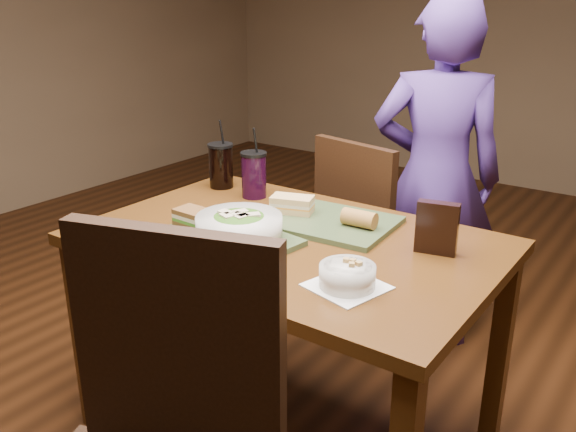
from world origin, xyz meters
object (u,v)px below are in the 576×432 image
at_px(baguette_far, 359,218).
at_px(chip_bag, 437,228).
at_px(sandwich_near, 193,218).
at_px(tray_near, 223,240).
at_px(tray_far, 329,222).
at_px(sandwich_far, 292,204).
at_px(diner, 436,178).
at_px(baguette_near, 239,249).
at_px(cup_berry, 254,174).
at_px(cup_cola, 221,165).
at_px(salad_bowl, 239,226).
at_px(chair_far, 363,234).
at_px(soup_bowl, 347,276).
at_px(dining_table, 288,263).

xyz_separation_m(baguette_far, chip_bag, (0.27, -0.02, 0.03)).
bearing_deg(sandwich_near, chip_bag, 21.79).
height_order(tray_near, sandwich_near, sandwich_near).
height_order(tray_far, sandwich_far, sandwich_far).
bearing_deg(diner, tray_near, 53.29).
height_order(baguette_near, chip_bag, chip_bag).
bearing_deg(tray_near, tray_far, 60.49).
bearing_deg(baguette_near, diner, 84.61).
bearing_deg(cup_berry, cup_cola, 172.77).
relative_size(diner, salad_bowl, 5.65).
relative_size(tray_far, baguette_near, 3.71).
relative_size(chair_far, tray_far, 2.22).
bearing_deg(soup_bowl, dining_table, 148.97).
bearing_deg(tray_near, cup_cola, 131.68).
relative_size(dining_table, sandwich_near, 10.82).
distance_m(chair_far, tray_far, 0.58).
bearing_deg(sandwich_far, salad_bowl, -87.56).
xyz_separation_m(soup_bowl, baguette_far, (-0.17, 0.37, 0.01)).
height_order(tray_near, sandwich_far, sandwich_far).
xyz_separation_m(tray_near, baguette_near, (0.15, -0.10, 0.04)).
bearing_deg(dining_table, tray_far, 74.27).
bearing_deg(chair_far, sandwich_far, -90.20).
height_order(cup_cola, cup_berry, cup_cola).
relative_size(soup_bowl, sandwich_far, 1.37).
distance_m(tray_near, sandwich_near, 0.15).
relative_size(tray_near, baguette_near, 3.71).
distance_m(chair_far, cup_berry, 0.59).
xyz_separation_m(baguette_near, cup_cola, (-0.53, 0.53, 0.04)).
xyz_separation_m(salad_bowl, sandwich_near, (-0.20, 0.01, -0.02)).
distance_m(tray_near, tray_far, 0.37).
distance_m(baguette_far, chip_bag, 0.27).
xyz_separation_m(tray_near, baguette_far, (0.30, 0.32, 0.04)).
height_order(tray_far, chip_bag, chip_bag).
xyz_separation_m(salad_bowl, chip_bag, (0.51, 0.29, 0.02)).
bearing_deg(sandwich_far, tray_near, -97.64).
bearing_deg(tray_near, chip_bag, 28.24).
bearing_deg(dining_table, baguette_far, 45.95).
height_order(chair_far, chip_bag, chair_far).
bearing_deg(soup_bowl, chair_far, 115.77).
xyz_separation_m(sandwich_far, cup_cola, (-0.43, 0.12, 0.04)).
bearing_deg(diner, dining_table, 59.33).
bearing_deg(tray_near, cup_berry, 116.30).
xyz_separation_m(soup_bowl, sandwich_near, (-0.61, 0.06, 0.01)).
bearing_deg(tray_far, tray_near, -119.51).
bearing_deg(cup_cola, soup_bowl, -29.29).
bearing_deg(tray_far, sandwich_near, -137.04).
distance_m(tray_far, salad_bowl, 0.34).
distance_m(soup_bowl, cup_berry, 0.81).
bearing_deg(cup_berry, diner, 54.90).
xyz_separation_m(dining_table, tray_far, (0.05, 0.17, 0.10)).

